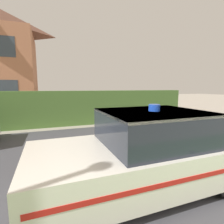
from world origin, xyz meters
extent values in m
cube|color=#424247|center=(0.00, 4.69, 0.01)|extent=(28.00, 6.60, 0.01)
cube|color=#4C7233|center=(-1.26, 8.86, 0.84)|extent=(11.44, 0.60, 1.67)
cylinder|color=black|center=(-2.48, 3.70, 0.32)|extent=(0.61, 0.20, 0.61)
cylinder|color=black|center=(-2.47, 2.13, 0.32)|extent=(0.61, 0.20, 0.61)
cylinder|color=black|center=(-0.05, 3.70, 0.32)|extent=(0.61, 0.20, 0.61)
cube|color=silver|center=(-1.26, 2.92, 0.50)|extent=(3.93, 1.78, 0.65)
cube|color=#232833|center=(-1.01, 2.92, 1.12)|extent=(1.82, 1.60, 0.58)
cube|color=silver|center=(-1.01, 2.92, 1.39)|extent=(1.82, 1.60, 0.04)
cube|color=red|center=(-1.26, 3.80, 0.55)|extent=(3.73, 0.02, 0.07)
cube|color=red|center=(-1.26, 2.03, 0.55)|extent=(3.73, 0.02, 0.07)
cylinder|color=blue|center=(-1.01, 2.92, 1.47)|extent=(0.20, 0.20, 0.12)
cube|color=#333D47|center=(-5.28, 13.38, 1.67)|extent=(1.40, 0.02, 1.30)
cube|color=#333D47|center=(-5.28, 13.38, 4.42)|extent=(1.40, 0.02, 1.30)
cube|color=#474C8C|center=(1.85, 10.66, 0.51)|extent=(0.74, 0.75, 1.01)
cube|color=navy|center=(1.85, 10.66, 1.06)|extent=(0.78, 0.78, 0.10)
camera|label=1|loc=(-2.81, 0.25, 1.83)|focal=28.00mm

